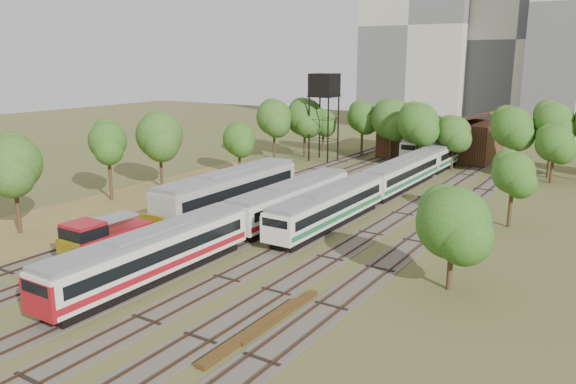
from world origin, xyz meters
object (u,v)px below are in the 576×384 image
Objects in this scene: railcar_green_set at (402,174)px; shunter_locomotive at (105,239)px; water_tower at (324,87)px; railcar_red_set at (233,223)px.

railcar_green_set reaches higher than shunter_locomotive.
water_tower is (-6.55, 44.99, 8.96)m from shunter_locomotive.
railcar_green_set is 21.91m from water_tower.
water_tower is at bearing 98.28° from shunter_locomotive.
water_tower reaches higher than railcar_red_set.
shunter_locomotive is 0.65× the size of water_tower.
railcar_green_set is 6.43× the size of shunter_locomotive.
railcar_green_set is at bearing -34.60° from water_tower.
railcar_green_set is at bearing 73.42° from shunter_locomotive.
railcar_red_set is 0.66× the size of railcar_green_set.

